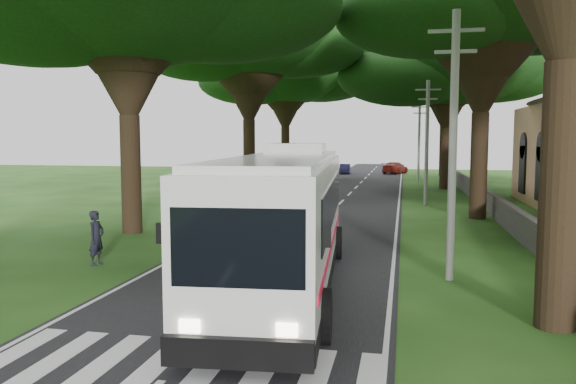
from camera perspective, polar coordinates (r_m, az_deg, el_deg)
The scene contains 17 objects.
ground at distance 12.78m, azimuth -7.91°, elevation -14.11°, with size 140.00×140.00×0.00m, color #1D4212.
road at distance 36.81m, azimuth 5.25°, elevation -1.24°, with size 8.00×120.00×0.04m, color black.
crosswalk at distance 11.04m, azimuth -11.56°, elevation -17.39°, with size 8.00×3.00×0.01m, color silver.
property_wall at distance 35.86m, azimuth 19.52°, elevation -0.76°, with size 0.35×50.00×1.20m, color #383533.
pole_near at distance 17.39m, azimuth 16.42°, elevation 4.93°, with size 1.60×0.24×8.00m.
pole_mid at distance 37.36m, azimuth 13.93°, elevation 5.13°, with size 1.60×0.24×8.00m.
pole_far at distance 57.35m, azimuth 13.17°, elevation 5.19°, with size 1.60×0.24×8.00m.
tree_l_midb at distance 43.55m, azimuth -4.04°, elevation 15.15°, with size 14.39×14.39×14.81m.
tree_l_far at distance 61.05m, azimuth -0.27°, elevation 11.98°, with size 15.89×15.89×14.69m.
tree_r_mida at distance 32.37m, azimuth 19.31°, elevation 17.87°, with size 13.77×13.77×14.47m.
tree_r_midb at distance 49.83m, azimuth 15.92°, elevation 12.31°, with size 16.38×16.38×13.95m.
tree_r_far at distance 68.04m, azimuth 15.72°, elevation 12.62°, with size 12.58×12.58×15.95m.
coach_bus at distance 15.98m, azimuth -0.31°, elevation -2.57°, with size 3.82×13.03×3.79m.
distant_car_a at distance 44.09m, azimuth 2.84°, elevation 0.69°, with size 1.42×3.52×1.20m, color silver.
distant_car_b at distance 68.96m, azimuth 5.80°, elevation 2.36°, with size 1.25×3.60×1.18m, color navy.
distant_car_c at distance 70.05m, azimuth 10.81°, elevation 2.43°, with size 1.97×4.85×1.41m, color maroon.
pedestrian at distance 20.06m, azimuth -18.89°, elevation -4.43°, with size 0.68×0.44×1.86m, color black.
Camera 1 is at (4.09, -11.33, 4.26)m, focal length 35.00 mm.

